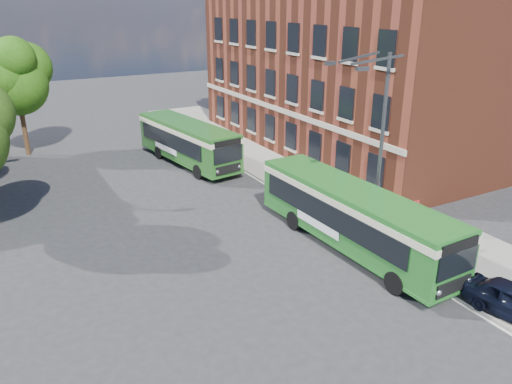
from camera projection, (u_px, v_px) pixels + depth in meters
ground at (266, 240)px, 24.84m from camera, size 120.00×120.00×0.00m
pavement at (296, 172)px, 34.50m from camera, size 6.00×48.00×0.15m
kerb_line at (257, 180)px, 33.15m from camera, size 0.12×48.00×0.01m
brick_office at (346, 58)px, 38.42m from camera, size 12.10×26.00×14.20m
street_lamp at (376, 144)px, 23.65m from camera, size 2.96×2.38×9.00m
bus_stop_sign at (414, 221)px, 23.39m from camera, size 0.35×0.08×2.52m
bus_front at (353, 213)px, 23.47m from camera, size 2.99×11.99×3.02m
bus_rear at (188, 139)px, 35.78m from camera, size 4.01×10.66×3.02m
pedestrian_a at (409, 233)px, 23.49m from camera, size 0.67×0.54×1.57m
pedestrian_b at (366, 217)px, 25.13m from camera, size 0.96×0.86×1.63m
tree_right at (16, 76)px, 36.38m from camera, size 5.24×4.99×8.86m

